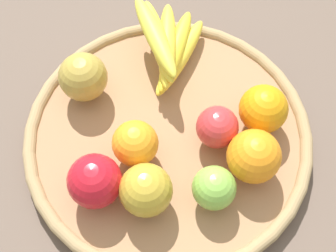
{
  "coord_description": "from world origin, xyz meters",
  "views": [
    {
      "loc": [
        -0.31,
        0.19,
        0.72
      ],
      "look_at": [
        0.0,
        0.0,
        0.06
      ],
      "focal_mm": 52.5,
      "sensor_mm": 36.0,
      "label": 1
    }
  ],
  "objects_px": {
    "banana_bunch": "(167,46)",
    "apple_0": "(146,190)",
    "orange_2": "(254,156)",
    "apple_2": "(83,77)",
    "apple_1": "(217,127)",
    "apple_3": "(212,189)",
    "orange_0": "(263,109)",
    "orange_1": "(135,143)",
    "apple_4": "(95,181)"
  },
  "relations": [
    {
      "from": "orange_0",
      "to": "apple_1",
      "type": "relative_size",
      "value": 1.16
    },
    {
      "from": "apple_4",
      "to": "orange_0",
      "type": "height_order",
      "value": "apple_4"
    },
    {
      "from": "banana_bunch",
      "to": "apple_4",
      "type": "height_order",
      "value": "banana_bunch"
    },
    {
      "from": "orange_0",
      "to": "apple_1",
      "type": "height_order",
      "value": "orange_0"
    },
    {
      "from": "apple_2",
      "to": "orange_1",
      "type": "bearing_deg",
      "value": -174.79
    },
    {
      "from": "apple_2",
      "to": "orange_2",
      "type": "bearing_deg",
      "value": -149.71
    },
    {
      "from": "apple_4",
      "to": "apple_1",
      "type": "bearing_deg",
      "value": -94.49
    },
    {
      "from": "orange_2",
      "to": "orange_0",
      "type": "bearing_deg",
      "value": -46.45
    },
    {
      "from": "apple_0",
      "to": "orange_1",
      "type": "xyz_separation_m",
      "value": [
        0.07,
        -0.02,
        -0.0
      ]
    },
    {
      "from": "orange_1",
      "to": "apple_1",
      "type": "xyz_separation_m",
      "value": [
        -0.04,
        -0.12,
        -0.0
      ]
    },
    {
      "from": "apple_3",
      "to": "apple_0",
      "type": "xyz_separation_m",
      "value": [
        0.05,
        0.08,
        0.01
      ]
    },
    {
      "from": "banana_bunch",
      "to": "apple_1",
      "type": "relative_size",
      "value": 2.69
    },
    {
      "from": "apple_0",
      "to": "apple_1",
      "type": "relative_size",
      "value": 1.18
    },
    {
      "from": "apple_3",
      "to": "orange_2",
      "type": "relative_size",
      "value": 0.8
    },
    {
      "from": "banana_bunch",
      "to": "apple_2",
      "type": "distance_m",
      "value": 0.15
    },
    {
      "from": "orange_0",
      "to": "apple_4",
      "type": "bearing_deg",
      "value": 84.05
    },
    {
      "from": "apple_3",
      "to": "orange_0",
      "type": "relative_size",
      "value": 0.84
    },
    {
      "from": "orange_0",
      "to": "orange_1",
      "type": "bearing_deg",
      "value": 74.91
    },
    {
      "from": "orange_0",
      "to": "orange_1",
      "type": "distance_m",
      "value": 0.2
    },
    {
      "from": "banana_bunch",
      "to": "apple_0",
      "type": "relative_size",
      "value": 2.28
    },
    {
      "from": "apple_2",
      "to": "apple_0",
      "type": "bearing_deg",
      "value": 177.08
    },
    {
      "from": "orange_2",
      "to": "apple_2",
      "type": "bearing_deg",
      "value": 30.29
    },
    {
      "from": "apple_0",
      "to": "orange_2",
      "type": "xyz_separation_m",
      "value": [
        -0.04,
        -0.16,
        0.0
      ]
    },
    {
      "from": "banana_bunch",
      "to": "orange_0",
      "type": "xyz_separation_m",
      "value": [
        -0.18,
        -0.06,
        -0.0
      ]
    },
    {
      "from": "orange_0",
      "to": "apple_2",
      "type": "relative_size",
      "value": 0.97
    },
    {
      "from": "apple_4",
      "to": "orange_1",
      "type": "distance_m",
      "value": 0.08
    },
    {
      "from": "apple_0",
      "to": "apple_1",
      "type": "height_order",
      "value": "apple_0"
    },
    {
      "from": "apple_3",
      "to": "orange_1",
      "type": "distance_m",
      "value": 0.13
    },
    {
      "from": "apple_4",
      "to": "apple_0",
      "type": "bearing_deg",
      "value": -131.66
    },
    {
      "from": "apple_4",
      "to": "apple_0",
      "type": "distance_m",
      "value": 0.07
    },
    {
      "from": "apple_3",
      "to": "orange_0",
      "type": "xyz_separation_m",
      "value": [
        0.07,
        -0.14,
        0.01
      ]
    },
    {
      "from": "orange_0",
      "to": "apple_2",
      "type": "bearing_deg",
      "value": 46.78
    },
    {
      "from": "orange_2",
      "to": "apple_4",
      "type": "bearing_deg",
      "value": 68.08
    },
    {
      "from": "banana_bunch",
      "to": "apple_3",
      "type": "xyz_separation_m",
      "value": [
        -0.25,
        0.07,
        -0.01
      ]
    },
    {
      "from": "apple_4",
      "to": "orange_0",
      "type": "bearing_deg",
      "value": -95.95
    },
    {
      "from": "apple_3",
      "to": "orange_2",
      "type": "height_order",
      "value": "orange_2"
    },
    {
      "from": "orange_1",
      "to": "apple_4",
      "type": "bearing_deg",
      "value": 106.97
    },
    {
      "from": "apple_1",
      "to": "apple_4",
      "type": "bearing_deg",
      "value": 85.51
    },
    {
      "from": "orange_0",
      "to": "apple_1",
      "type": "bearing_deg",
      "value": 80.25
    },
    {
      "from": "orange_1",
      "to": "apple_1",
      "type": "distance_m",
      "value": 0.13
    },
    {
      "from": "orange_1",
      "to": "orange_0",
      "type": "bearing_deg",
      "value": -105.09
    },
    {
      "from": "apple_3",
      "to": "orange_1",
      "type": "xyz_separation_m",
      "value": [
        0.12,
        0.06,
        0.0
      ]
    },
    {
      "from": "apple_1",
      "to": "apple_3",
      "type": "bearing_deg",
      "value": 141.94
    },
    {
      "from": "orange_0",
      "to": "banana_bunch",
      "type": "bearing_deg",
      "value": 19.55
    },
    {
      "from": "banana_bunch",
      "to": "apple_0",
      "type": "height_order",
      "value": "banana_bunch"
    },
    {
      "from": "apple_1",
      "to": "orange_1",
      "type": "bearing_deg",
      "value": 71.66
    },
    {
      "from": "apple_0",
      "to": "orange_2",
      "type": "distance_m",
      "value": 0.16
    },
    {
      "from": "apple_1",
      "to": "orange_2",
      "type": "bearing_deg",
      "value": -167.78
    },
    {
      "from": "apple_2",
      "to": "apple_1",
      "type": "bearing_deg",
      "value": -144.03
    },
    {
      "from": "apple_0",
      "to": "apple_2",
      "type": "height_order",
      "value": "apple_2"
    }
  ]
}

